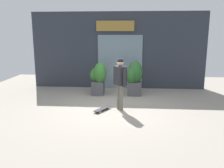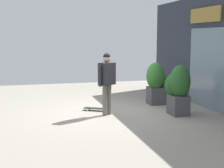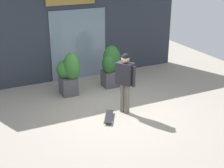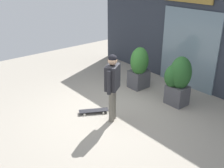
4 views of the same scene
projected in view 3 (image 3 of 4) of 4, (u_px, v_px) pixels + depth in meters
name	position (u px, v px, depth m)	size (l,w,h in m)	color
ground_plane	(114.00, 112.00, 9.10)	(12.00, 12.00, 0.00)	gray
building_facade	(74.00, 30.00, 11.07)	(7.66, 0.31, 3.36)	#2D333D
skateboarder	(125.00, 77.00, 8.69)	(0.45, 0.53, 1.68)	#666056
skateboard	(109.00, 117.00, 8.69)	(0.54, 0.74, 0.08)	black
planter_box_left	(69.00, 73.00, 9.97)	(0.68, 0.71, 1.32)	#47474C
planter_box_right	(111.00, 65.00, 10.55)	(0.65, 0.63, 1.36)	#47474C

